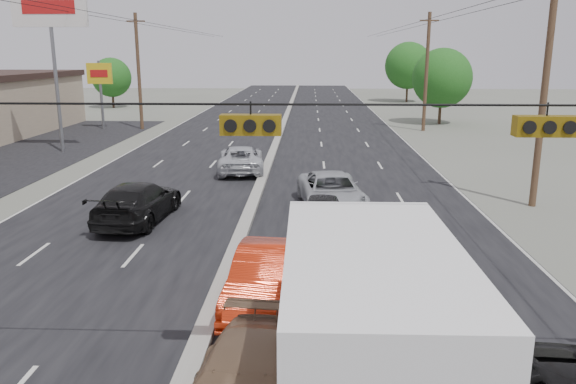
% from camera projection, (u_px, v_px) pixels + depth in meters
% --- Properties ---
extents(road_surface, '(20.00, 160.00, 0.02)m').
position_uv_depth(road_surface, '(274.00, 149.00, 40.12)').
color(road_surface, black).
rests_on(road_surface, ground).
extents(center_median, '(0.50, 160.00, 0.20)m').
position_uv_depth(center_median, '(274.00, 147.00, 40.09)').
color(center_median, gray).
rests_on(center_median, ground).
extents(parking_lot, '(10.00, 42.00, 0.02)m').
position_uv_depth(parking_lot, '(5.00, 160.00, 35.91)').
color(parking_lot, black).
rests_on(parking_lot, ground).
extents(utility_pole_left_c, '(1.60, 0.30, 10.00)m').
position_uv_depth(utility_pole_left_c, '(139.00, 71.00, 49.05)').
color(utility_pole_left_c, '#422D1E').
rests_on(utility_pole_left_c, ground).
extents(utility_pole_right_b, '(1.60, 0.30, 10.00)m').
position_uv_depth(utility_pole_right_b, '(544.00, 90.00, 23.87)').
color(utility_pole_right_b, '#422D1E').
rests_on(utility_pole_right_b, ground).
extents(utility_pole_right_c, '(1.60, 0.30, 10.00)m').
position_uv_depth(utility_pole_right_c, '(426.00, 71.00, 48.12)').
color(utility_pole_right_c, '#422D1E').
rests_on(utility_pole_right_c, ground).
extents(traffic_signals, '(25.00, 0.30, 0.54)m').
position_uv_depth(traffic_signals, '(245.00, 122.00, 9.65)').
color(traffic_signals, black).
rests_on(traffic_signals, ground).
extents(pole_sign_billboard, '(5.00, 0.25, 11.00)m').
position_uv_depth(pole_sign_billboard, '(50.00, 18.00, 36.59)').
color(pole_sign_billboard, slate).
rests_on(pole_sign_billboard, ground).
extents(pole_sign_far, '(2.20, 0.25, 6.00)m').
position_uv_depth(pole_sign_far, '(100.00, 79.00, 49.35)').
color(pole_sign_far, slate).
rests_on(pole_sign_far, ground).
extents(tree_left_far, '(4.80, 4.80, 6.12)m').
position_uv_depth(tree_left_far, '(111.00, 77.00, 69.14)').
color(tree_left_far, '#382619').
rests_on(tree_left_far, ground).
extents(tree_right_mid, '(5.60, 5.60, 7.14)m').
position_uv_depth(tree_right_mid, '(442.00, 78.00, 53.06)').
color(tree_right_mid, '#382619').
rests_on(tree_right_mid, ground).
extents(tree_right_far, '(6.40, 6.40, 8.16)m').
position_uv_depth(tree_right_far, '(408.00, 66.00, 77.11)').
color(tree_right_far, '#382619').
rests_on(tree_right_far, ground).
extents(box_truck, '(2.72, 7.52, 3.80)m').
position_uv_depth(box_truck, '(366.00, 338.00, 9.50)').
color(box_truck, black).
rests_on(box_truck, ground).
extents(red_sedan, '(2.12, 4.91, 1.57)m').
position_uv_depth(red_sedan, '(267.00, 277.00, 15.08)').
color(red_sedan, red).
rests_on(red_sedan, ground).
extents(queue_car_a, '(1.92, 4.08, 1.35)m').
position_uv_depth(queue_car_a, '(322.00, 215.00, 21.30)').
color(queue_car_a, black).
rests_on(queue_car_a, ground).
extents(queue_car_b, '(1.70, 4.46, 1.45)m').
position_uv_depth(queue_car_b, '(338.00, 233.00, 18.97)').
color(queue_car_b, silver).
rests_on(queue_car_b, ground).
extents(queue_car_c, '(3.20, 5.80, 1.54)m').
position_uv_depth(queue_car_c, '(332.00, 192.00, 24.37)').
color(queue_car_c, '#ABAEB3').
rests_on(queue_car_c, ground).
extents(oncoming_near, '(2.66, 5.71, 1.61)m').
position_uv_depth(oncoming_near, '(138.00, 202.00, 22.61)').
color(oncoming_near, black).
rests_on(oncoming_near, ground).
extents(oncoming_far, '(3.03, 5.59, 1.49)m').
position_uv_depth(oncoming_far, '(241.00, 159.00, 32.08)').
color(oncoming_far, '#B9BCC1').
rests_on(oncoming_far, ground).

